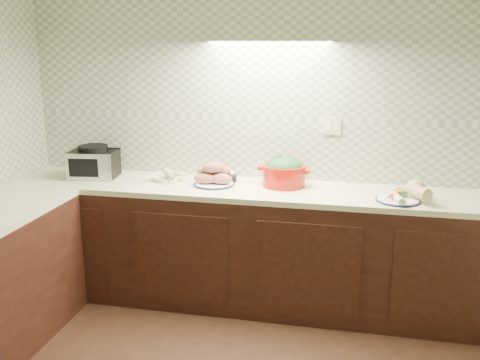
% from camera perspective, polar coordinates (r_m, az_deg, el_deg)
% --- Properties ---
extents(room, '(3.60, 3.60, 2.60)m').
position_cam_1_polar(room, '(2.29, -5.89, 6.85)').
color(room, black).
rests_on(room, ground).
extents(counter, '(3.60, 3.60, 0.90)m').
position_cam_1_polar(counter, '(3.49, -12.77, -10.87)').
color(counter, black).
rests_on(counter, ground).
extents(toaster_oven, '(0.38, 0.32, 0.25)m').
position_cam_1_polar(toaster_oven, '(4.29, -15.32, 1.82)').
color(toaster_oven, black).
rests_on(toaster_oven, counter).
extents(parsnip_pile, '(0.32, 0.29, 0.07)m').
position_cam_1_polar(parsnip_pile, '(4.05, -8.64, 0.16)').
color(parsnip_pile, '#F6E9C3').
rests_on(parsnip_pile, counter).
extents(sweet_potato_plate, '(0.30, 0.30, 0.17)m').
position_cam_1_polar(sweet_potato_plate, '(3.93, -2.83, 0.39)').
color(sweet_potato_plate, '#111443').
rests_on(sweet_potato_plate, counter).
extents(onion_bowl, '(0.14, 0.14, 0.11)m').
position_cam_1_polar(onion_bowl, '(4.03, -1.36, 0.40)').
color(onion_bowl, black).
rests_on(onion_bowl, counter).
extents(dutch_oven, '(0.39, 0.35, 0.22)m').
position_cam_1_polar(dutch_oven, '(3.90, 4.72, 0.88)').
color(dutch_oven, '#B0170C').
rests_on(dutch_oven, counter).
extents(veg_plate, '(0.37, 0.38, 0.13)m').
position_cam_1_polar(veg_plate, '(3.73, 17.35, -1.32)').
color(veg_plate, '#111443').
rests_on(veg_plate, counter).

